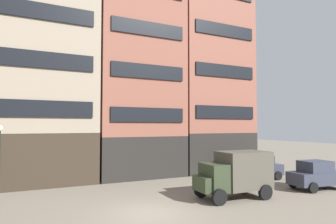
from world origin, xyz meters
TOP-DOWN VIEW (x-y plane):
  - ground_plane at (0.00, 0.00)m, footprint 120.00×120.00m
  - building_center_left at (-3.95, 10.90)m, footprint 7.40×6.58m
  - building_center_right at (3.16, 10.90)m, footprint 7.53×6.58m
  - building_far_right at (10.45, 10.90)m, footprint 7.74×6.58m
  - delivery_truck_near at (5.42, 0.48)m, footprint 4.43×2.33m
  - sedan_dark at (10.91, 4.47)m, footprint 3.83×2.12m
  - sedan_light at (11.75, 0.06)m, footprint 3.86×2.21m

SIDE VIEW (x-z plane):
  - ground_plane at x=0.00m, z-range 0.00..0.00m
  - sedan_dark at x=10.91m, z-range 0.00..1.83m
  - sedan_light at x=11.75m, z-range 0.00..1.83m
  - delivery_truck_near at x=5.42m, z-range 0.11..2.73m
  - building_center_left at x=-3.95m, z-range 0.05..16.99m
  - building_center_right at x=3.16m, z-range 0.04..17.11m
  - building_far_right at x=10.45m, z-range 0.04..18.50m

